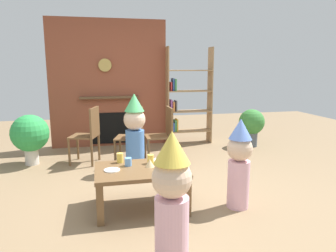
% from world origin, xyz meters
% --- Properties ---
extents(ground_plane, '(12.00, 12.00, 0.00)m').
position_xyz_m(ground_plane, '(0.00, 0.00, 0.00)').
color(ground_plane, '#846B4C').
extents(brick_fireplace_feature, '(2.20, 0.28, 2.40)m').
position_xyz_m(brick_fireplace_feature, '(-0.53, 2.60, 1.19)').
color(brick_fireplace_feature, brown).
rests_on(brick_fireplace_feature, ground_plane).
extents(bookshelf, '(0.90, 0.28, 1.90)m').
position_xyz_m(bookshelf, '(0.94, 2.40, 0.86)').
color(bookshelf, '#9E7A51').
rests_on(bookshelf, ground_plane).
extents(coffee_table, '(0.97, 0.69, 0.45)m').
position_xyz_m(coffee_table, '(-0.32, -0.36, 0.38)').
color(coffee_table, brown).
rests_on(coffee_table, ground_plane).
extents(paper_cup_near_left, '(0.06, 0.06, 0.11)m').
position_xyz_m(paper_cup_near_left, '(0.03, -0.59, 0.51)').
color(paper_cup_near_left, '#669EE0').
rests_on(paper_cup_near_left, coffee_table).
extents(paper_cup_near_right, '(0.07, 0.07, 0.11)m').
position_xyz_m(paper_cup_near_right, '(-0.52, -0.11, 0.51)').
color(paper_cup_near_right, '#F2CC4C').
rests_on(paper_cup_near_right, coffee_table).
extents(paper_cup_center, '(0.07, 0.07, 0.10)m').
position_xyz_m(paper_cup_center, '(-0.19, -0.22, 0.50)').
color(paper_cup_center, '#F2CC4C').
rests_on(paper_cup_center, coffee_table).
extents(paper_cup_far_left, '(0.08, 0.08, 0.09)m').
position_xyz_m(paper_cup_far_left, '(-0.44, -0.25, 0.50)').
color(paper_cup_far_left, '#669EE0').
rests_on(paper_cup_far_left, coffee_table).
extents(paper_plate_front, '(0.17, 0.17, 0.01)m').
position_xyz_m(paper_plate_front, '(-0.63, -0.38, 0.46)').
color(paper_plate_front, white).
rests_on(paper_plate_front, coffee_table).
extents(paper_plate_rear, '(0.19, 0.19, 0.01)m').
position_xyz_m(paper_plate_rear, '(-0.06, -0.14, 0.46)').
color(paper_plate_rear, white).
rests_on(paper_plate_rear, coffee_table).
extents(birthday_cake_slice, '(0.10, 0.10, 0.09)m').
position_xyz_m(birthday_cake_slice, '(-0.22, -0.34, 0.49)').
color(birthday_cake_slice, '#EAC68C').
rests_on(birthday_cake_slice, coffee_table).
extents(table_fork, '(0.02, 0.15, 0.01)m').
position_xyz_m(table_fork, '(-0.10, -0.59, 0.45)').
color(table_fork, silver).
rests_on(table_fork, coffee_table).
extents(child_with_cone_hat, '(0.30, 0.30, 1.08)m').
position_xyz_m(child_with_cone_hat, '(-0.24, -1.47, 0.57)').
color(child_with_cone_hat, '#EAB2C6').
rests_on(child_with_cone_hat, ground_plane).
extents(child_in_pink, '(0.27, 0.27, 0.99)m').
position_xyz_m(child_in_pink, '(0.72, -0.57, 0.52)').
color(child_in_pink, '#EAB2C6').
rests_on(child_in_pink, ground_plane).
extents(child_by_the_chairs, '(0.32, 0.32, 1.15)m').
position_xyz_m(child_by_the_chairs, '(-0.23, 0.90, 0.61)').
color(child_by_the_chairs, '#4C7FC6').
rests_on(child_by_the_chairs, ground_plane).
extents(dining_chair_left, '(0.50, 0.50, 0.90)m').
position_xyz_m(dining_chair_left, '(-0.89, 1.43, 0.51)').
color(dining_chair_left, brown).
rests_on(dining_chair_left, ground_plane).
extents(dining_chair_middle, '(0.50, 0.50, 0.90)m').
position_xyz_m(dining_chair_middle, '(-0.21, 1.18, 0.51)').
color(dining_chair_middle, brown).
rests_on(dining_chair_middle, ground_plane).
extents(dining_chair_right, '(0.40, 0.40, 0.90)m').
position_xyz_m(dining_chair_right, '(0.25, 1.18, 0.51)').
color(dining_chair_right, brown).
rests_on(dining_chair_right, ground_plane).
extents(potted_plant_tall, '(0.49, 0.49, 0.72)m').
position_xyz_m(potted_plant_tall, '(2.12, 1.87, 0.44)').
color(potted_plant_tall, '#4C5660').
rests_on(potted_plant_tall, ground_plane).
extents(potted_plant_short, '(0.58, 0.58, 0.79)m').
position_xyz_m(potted_plant_short, '(-1.80, 1.56, 0.48)').
color(potted_plant_short, beige).
rests_on(potted_plant_short, ground_plane).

